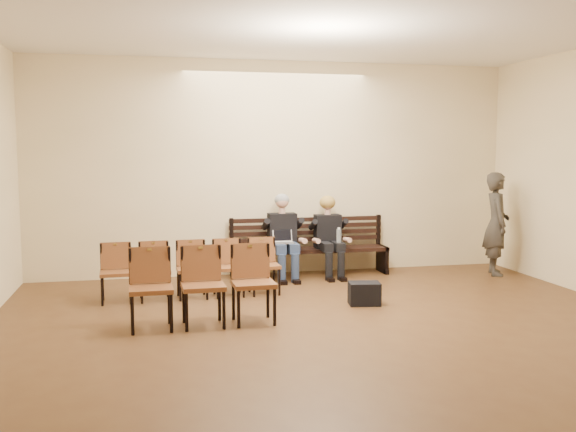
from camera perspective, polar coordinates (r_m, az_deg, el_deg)
The scene contains 11 objects.
ground at distance 6.15m, azimuth 8.40°, elevation -13.72°, with size 10.00×10.00×0.00m, color brown.
room_walls at distance 6.55m, azimuth 6.27°, elevation 10.05°, with size 8.02×10.01×3.51m.
bench at distance 10.55m, azimuth 1.95°, elevation -4.08°, with size 2.60×0.90×0.45m, color black.
seated_man at distance 10.26m, azimuth -0.42°, elevation -1.87°, with size 0.55×0.77×1.33m, color black, non-canonical shape.
seated_woman at distance 10.45m, azimuth 3.67°, elevation -2.08°, with size 0.52×0.72×1.21m, color black, non-canonical shape.
laptop at distance 10.09m, azimuth -0.35°, elevation -2.59°, with size 0.31×0.24×0.23m, color silver.
water_bottle at distance 10.25m, azimuth 4.54°, elevation -2.41°, with size 0.08×0.08×0.25m, color silver.
bag at distance 8.65m, azimuth 6.80°, elevation -6.86°, with size 0.41×0.28×0.30m, color black.
passerby at distance 11.04m, azimuth 18.05°, elevation -0.01°, with size 0.71×0.47×1.94m, color #38332D.
chair_row_front at distance 7.59m, azimuth -7.55°, elevation -6.23°, with size 1.69×0.51×0.94m, color brown.
chair_row_back at distance 9.02m, azimuth -8.51°, elevation -4.72°, with size 2.47×0.44×0.80m, color brown.
Camera 1 is at (-2.09, -5.41, 2.07)m, focal length 40.00 mm.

